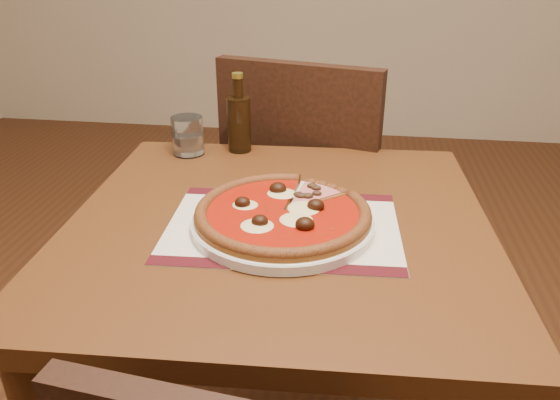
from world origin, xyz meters
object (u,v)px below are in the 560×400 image
at_px(pizza, 283,212).
at_px(chair_far, 309,192).
at_px(table, 279,263).
at_px(bottle, 239,121).
at_px(water_glass, 188,136).
at_px(plate, 283,222).

bearing_deg(pizza, chair_far, 90.13).
xyz_separation_m(table, bottle, (-0.15, 0.35, 0.18)).
distance_m(table, chair_far, 0.58).
bearing_deg(water_glass, table, -49.13).
bearing_deg(chair_far, bottle, 67.93).
bearing_deg(bottle, chair_far, 53.29).
relative_size(plate, water_glass, 3.61).
height_order(chair_far, water_glass, chair_far).
bearing_deg(water_glass, chair_far, 42.31).
distance_m(chair_far, water_glass, 0.46).
bearing_deg(bottle, table, -67.05).
height_order(plate, bottle, bottle).
relative_size(table, plate, 2.47).
height_order(table, pizza, pizza).
distance_m(plate, water_glass, 0.45).
bearing_deg(plate, table, 111.54).
relative_size(pizza, water_glass, 3.47).
relative_size(chair_far, bottle, 4.86).
xyz_separation_m(chair_far, plate, (0.00, -0.60, 0.22)).
bearing_deg(table, bottle, 112.95).
height_order(table, chair_far, chair_far).
xyz_separation_m(table, chair_far, (0.01, 0.57, -0.11)).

